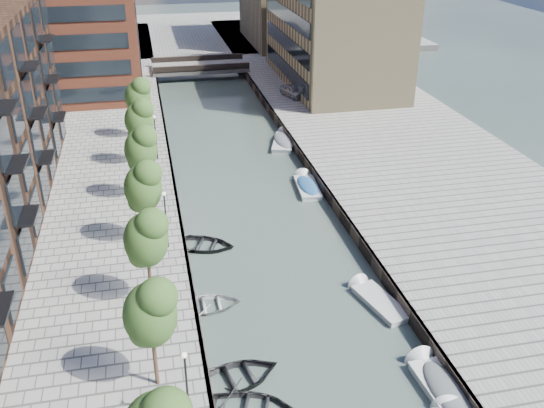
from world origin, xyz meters
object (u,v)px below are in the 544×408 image
object	(u,v)px
tree_2	(146,236)
tree_6	(138,95)
tree_1	(150,311)
motorboat_3	(307,186)
tree_3	(143,185)
sloop_3	(208,308)
motorboat_1	(441,387)
car	(293,91)
motorboat_2	(375,299)
tree_4	(141,147)
sloop_4	(203,248)
motorboat_4	(284,141)
bridge	(200,67)
sloop_1	(236,382)
tree_5	(139,118)

from	to	relation	value
tree_2	tree_6	xyz separation A→B (m)	(0.00, 28.00, 0.00)
tree_1	motorboat_3	xyz separation A→B (m)	(13.52, 22.25, -5.11)
tree_3	sloop_3	distance (m)	9.43
tree_3	motorboat_1	world-z (taller)	tree_3
tree_1	tree_6	bearing A→B (deg)	90.00
car	motorboat_3	bearing A→B (deg)	-119.19
motorboat_2	tree_4	bearing A→B (deg)	130.80
motorboat_2	car	world-z (taller)	car
tree_2	sloop_4	bearing A→B (deg)	62.32
motorboat_4	car	distance (m)	13.19
tree_3	tree_6	distance (m)	21.00
tree_4	sloop_3	xyz separation A→B (m)	(3.25, -14.08, -5.31)
bridge	motorboat_4	world-z (taller)	bridge
bridge	tree_4	size ratio (longest dim) A/B	2.18
sloop_3	car	bearing A→B (deg)	-22.01
motorboat_4	tree_3	bearing A→B (deg)	-126.38
motorboat_2	motorboat_4	world-z (taller)	motorboat_4
tree_2	tree_4	size ratio (longest dim) A/B	1.00
tree_3	motorboat_3	size ratio (longest dim) A/B	1.18
tree_6	car	distance (m)	21.22
tree_4	sloop_4	size ratio (longest dim) A/B	1.30
sloop_1	motorboat_1	xyz separation A→B (m)	(9.97, -2.81, 0.21)
tree_6	motorboat_3	world-z (taller)	tree_6
tree_3	motorboat_1	bearing A→B (deg)	-49.89
sloop_1	car	bearing A→B (deg)	-30.26
sloop_3	motorboat_2	size ratio (longest dim) A/B	0.85
car	bridge	bearing A→B (deg)	103.49
motorboat_1	tree_6	bearing A→B (deg)	110.32
motorboat_3	motorboat_4	world-z (taller)	motorboat_4
tree_2	tree_3	world-z (taller)	same
tree_3	motorboat_4	world-z (taller)	tree_3
bridge	motorboat_1	xyz separation A→B (m)	(5.37, -63.47, -1.18)
bridge	sloop_1	distance (m)	60.85
tree_1	tree_5	size ratio (longest dim) A/B	1.00
motorboat_4	tree_2	bearing A→B (deg)	-118.33
tree_4	motorboat_3	world-z (taller)	tree_4
tree_5	motorboat_3	size ratio (longest dim) A/B	1.18
tree_5	bridge	bearing A→B (deg)	75.56
tree_1	tree_3	size ratio (longest dim) A/B	1.00
sloop_4	car	world-z (taller)	car
motorboat_2	motorboat_4	xyz separation A→B (m)	(0.69, 27.59, 0.14)
tree_1	tree_3	world-z (taller)	same
bridge	motorboat_1	distance (m)	63.70
tree_1	tree_2	world-z (taller)	same
bridge	tree_2	world-z (taller)	tree_2
tree_4	motorboat_1	xyz separation A→B (m)	(13.87, -23.47, -5.09)
bridge	tree_3	xyz separation A→B (m)	(-8.50, -47.00, 3.92)
bridge	motorboat_4	bearing A→B (deg)	-78.72
tree_2	motorboat_1	distance (m)	17.55
sloop_1	tree_1	bearing A→B (deg)	82.08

